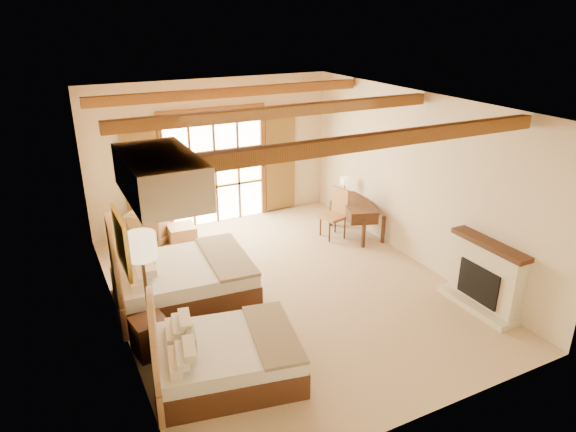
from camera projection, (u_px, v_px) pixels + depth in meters
floor at (284, 287)px, 8.99m from camera, size 7.00×7.00×0.00m
wall_back at (213, 153)px, 11.29m from camera, size 5.50×0.00×5.50m
wall_left at (110, 232)px, 7.24m from camera, size 0.00×7.00×7.00m
wall_right at (416, 179)px, 9.55m from camera, size 0.00×7.00×7.00m
ceiling at (284, 103)px, 7.80m from camera, size 7.00×7.00×0.00m
ceiling_beams at (284, 111)px, 7.84m from camera, size 5.39×4.60×0.18m
french_doors at (215, 169)px, 11.37m from camera, size 3.95×0.08×2.60m
fireplace at (484, 279)px, 8.23m from camera, size 0.46×1.40×1.16m
painting at (122, 242)px, 6.59m from camera, size 0.06×0.95×0.75m
canopy_valance at (160, 176)px, 5.23m from camera, size 0.70×1.40×0.45m
bed_near at (216, 357)px, 6.61m from camera, size 2.11×1.74×1.23m
bed_far at (173, 279)px, 8.38m from camera, size 2.32×1.82×1.45m
nightstand at (150, 336)px, 7.19m from camera, size 0.52×0.52×0.54m
floor_lamp at (142, 254)px, 6.57m from camera, size 0.40×0.40×1.90m
armchair at (150, 225)px, 10.67m from camera, size 1.08×1.08×0.71m
ottoman at (182, 234)px, 10.63m from camera, size 0.57×0.57×0.39m
desk at (356, 217)px, 11.00m from camera, size 1.01×1.49×0.74m
desk_chair at (334, 222)px, 10.88m from camera, size 0.56×0.56×1.06m
desk_lamp at (345, 181)px, 11.25m from camera, size 0.19×0.19×0.38m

